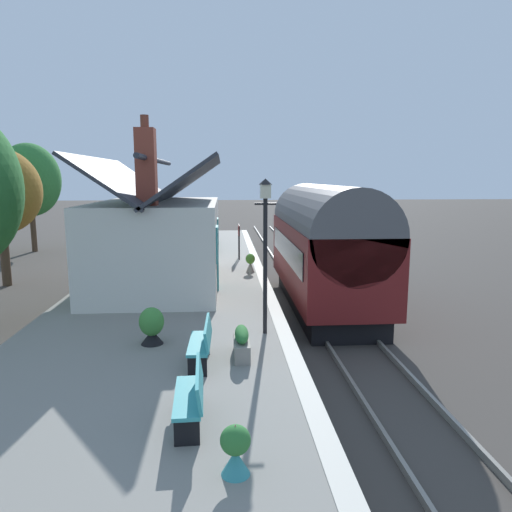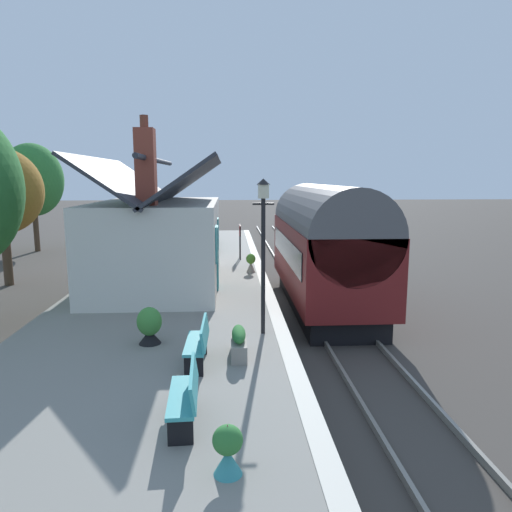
% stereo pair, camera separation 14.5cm
% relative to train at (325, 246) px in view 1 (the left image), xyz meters
% --- Properties ---
extents(ground_plane, '(160.00, 160.00, 0.00)m').
position_rel_train_xyz_m(ground_plane, '(1.18, 0.90, -2.21)').
color(ground_plane, '#423D38').
extents(platform, '(32.00, 6.63, 0.87)m').
position_rel_train_xyz_m(platform, '(1.18, 5.21, -1.78)').
color(platform, gray).
rests_on(platform, ground).
extents(platform_edge_coping, '(32.00, 0.36, 0.02)m').
position_rel_train_xyz_m(platform_edge_coping, '(1.18, 2.08, -1.34)').
color(platform_edge_coping, beige).
rests_on(platform_edge_coping, platform).
extents(rail_near, '(52.00, 0.08, 0.14)m').
position_rel_train_xyz_m(rail_near, '(1.18, -0.72, -2.14)').
color(rail_near, gray).
rests_on(rail_near, ground).
extents(rail_far, '(52.00, 0.08, 0.14)m').
position_rel_train_xyz_m(rail_far, '(1.18, 0.72, -2.14)').
color(rail_far, gray).
rests_on(rail_far, ground).
extents(train, '(8.54, 2.73, 4.32)m').
position_rel_train_xyz_m(train, '(0.00, 0.00, 0.00)').
color(train, black).
rests_on(train, ground).
extents(station_building, '(7.41, 4.24, 5.46)m').
position_rel_train_xyz_m(station_building, '(0.19, 5.73, 0.23)').
color(station_building, silver).
rests_on(station_building, platform).
extents(bench_near_building, '(1.41, 0.46, 0.88)m').
position_rel_train_xyz_m(bench_near_building, '(-7.05, 3.96, -0.87)').
color(bench_near_building, teal).
rests_on(bench_near_building, platform).
extents(bench_by_lamp, '(1.42, 0.49, 0.88)m').
position_rel_train_xyz_m(bench_by_lamp, '(-9.35, 4.01, -0.87)').
color(bench_by_lamp, teal).
rests_on(bench_by_lamp, platform).
extents(bench_platform_end, '(1.41, 0.47, 0.88)m').
position_rel_train_xyz_m(bench_platform_end, '(10.29, 4.12, -0.87)').
color(bench_platform_end, teal).
rests_on(bench_platform_end, platform).
extents(bench_mid_platform, '(1.41, 0.46, 0.88)m').
position_rel_train_xyz_m(bench_mid_platform, '(7.71, 4.04, -0.87)').
color(bench_mid_platform, teal).
rests_on(bench_mid_platform, platform).
extents(planter_by_door, '(0.37, 0.37, 0.74)m').
position_rel_train_xyz_m(planter_by_door, '(2.18, 2.48, -0.98)').
color(planter_by_door, gray).
rests_on(planter_by_door, platform).
extents(planter_corner_building, '(0.47, 0.47, 0.84)m').
position_rel_train_xyz_m(planter_corner_building, '(7.28, 4.68, -0.92)').
color(planter_corner_building, black).
rests_on(planter_corner_building, platform).
extents(planter_bench_right, '(1.04, 0.32, 0.63)m').
position_rel_train_xyz_m(planter_bench_right, '(-6.65, 3.16, -1.05)').
color(planter_bench_right, gray).
rests_on(planter_bench_right, platform).
extents(planter_edge_far, '(0.57, 0.57, 0.87)m').
position_rel_train_xyz_m(planter_edge_far, '(9.40, 6.94, -0.88)').
color(planter_edge_far, teal).
rests_on(planter_edge_far, platform).
extents(planter_edge_near, '(0.56, 0.56, 0.84)m').
position_rel_train_xyz_m(planter_edge_near, '(-5.75, 5.14, -0.94)').
color(planter_edge_near, black).
rests_on(planter_edge_near, platform).
extents(planter_under_sign, '(0.39, 0.39, 0.68)m').
position_rel_train_xyz_m(planter_under_sign, '(-10.61, 3.39, -1.02)').
color(planter_under_sign, teal).
rests_on(planter_under_sign, platform).
extents(planter_bench_left, '(0.57, 0.57, 0.91)m').
position_rel_train_xyz_m(planter_bench_left, '(12.46, 4.97, -0.87)').
color(planter_bench_left, '#9E5138').
rests_on(planter_bench_left, platform).
extents(lamp_post_platform, '(0.32, 0.50, 3.68)m').
position_rel_train_xyz_m(lamp_post_platform, '(-5.19, 2.54, 1.22)').
color(lamp_post_platform, black).
rests_on(lamp_post_platform, platform).
extents(station_sign_board, '(0.96, 0.06, 1.57)m').
position_rel_train_xyz_m(station_sign_board, '(5.40, 2.82, -0.16)').
color(station_sign_board, black).
rests_on(station_sign_board, platform).
extents(tree_distant, '(3.71, 3.65, 6.64)m').
position_rel_train_xyz_m(tree_distant, '(13.90, 15.31, 2.19)').
color(tree_distant, '#4C3828').
rests_on(tree_distant, ground).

